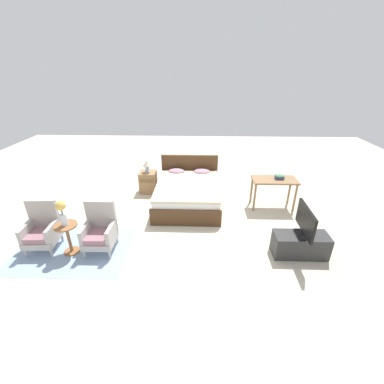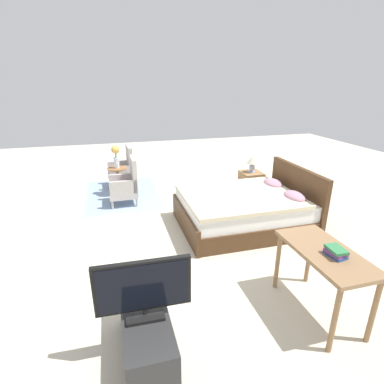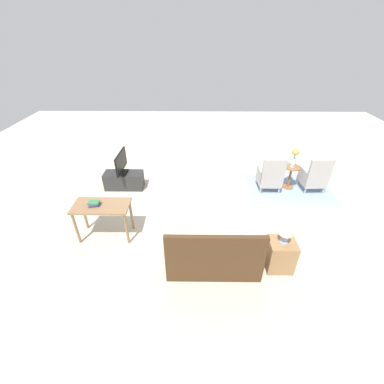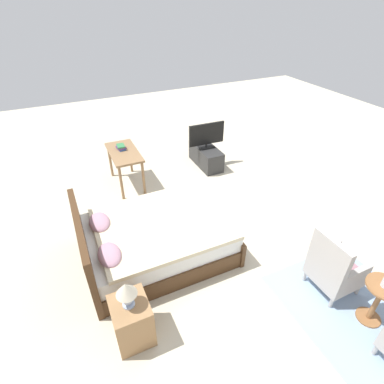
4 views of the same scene
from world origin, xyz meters
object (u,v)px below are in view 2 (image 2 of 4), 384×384
at_px(tv_stand, 147,335).
at_px(table_lamp, 252,162).
at_px(armchair_by_window_left, 123,170).
at_px(vanity_desk, 324,260).
at_px(side_table, 118,178).
at_px(flower_vase, 116,154).
at_px(book_stack, 336,252).
at_px(armchair_by_window_right, 126,185).
at_px(bed, 246,209).
at_px(nightstand, 251,186).
at_px(tv_flatscreen, 143,289).

bearing_deg(tv_stand, table_lamp, 141.69).
distance_m(armchair_by_window_left, vanity_desk, 5.00).
bearing_deg(side_table, table_lamp, 69.72).
relative_size(flower_vase, book_stack, 2.30).
bearing_deg(table_lamp, armchair_by_window_left, -121.29).
bearing_deg(flower_vase, armchair_by_window_right, 13.52).
relative_size(tv_stand, book_stack, 4.63).
distance_m(bed, nightstand, 1.28).
bearing_deg(tv_flatscreen, bed, 137.83).
relative_size(tv_flatscreen, book_stack, 3.83).
relative_size(bed, armchair_by_window_left, 2.23).
distance_m(armchair_by_window_left, book_stack, 5.12).
relative_size(armchair_by_window_left, table_lamp, 2.79).
relative_size(flower_vase, vanity_desk, 0.46).
distance_m(bed, book_stack, 2.22).
bearing_deg(tv_flatscreen, armchair_by_window_left, 179.17).
distance_m(tv_stand, vanity_desk, 1.85).
height_order(table_lamp, book_stack, table_lamp).
xyz_separation_m(side_table, book_stack, (4.25, 1.88, 0.41)).
bearing_deg(armchair_by_window_left, tv_flatscreen, -0.83).
distance_m(tv_stand, tv_flatscreen, 0.50).
distance_m(nightstand, tv_flatscreen, 4.15).
distance_m(side_table, tv_flatscreen, 4.22).
bearing_deg(book_stack, armchair_by_window_left, -159.98).
xyz_separation_m(armchair_by_window_left, table_lamp, (1.51, 2.49, 0.41)).
bearing_deg(armchair_by_window_left, book_stack, 20.02).
bearing_deg(armchair_by_window_left, tv_stand, -0.83).
bearing_deg(nightstand, vanity_desk, -13.48).
xyz_separation_m(nightstand, tv_flatscreen, (3.24, -2.56, 0.42)).
distance_m(table_lamp, vanity_desk, 3.27).
relative_size(nightstand, vanity_desk, 0.55).
xyz_separation_m(armchair_by_window_left, side_table, (0.55, -0.13, -0.01)).
xyz_separation_m(bed, book_stack, (2.17, -0.11, 0.48)).
height_order(armchair_by_window_right, side_table, armchair_by_window_right).
relative_size(armchair_by_window_right, book_stack, 4.44).
bearing_deg(nightstand, bed, -29.58).
height_order(armchair_by_window_left, tv_flatscreen, tv_flatscreen).
distance_m(table_lamp, tv_stand, 4.17).
height_order(armchair_by_window_left, side_table, armchair_by_window_left).
bearing_deg(armchair_by_window_right, armchair_by_window_left, -180.00).
height_order(armchair_by_window_left, vanity_desk, armchair_by_window_left).
bearing_deg(side_table, tv_flatscreen, 0.84).
distance_m(tv_flatscreen, vanity_desk, 1.80).
bearing_deg(book_stack, nightstand, 167.27).
bearing_deg(tv_flatscreen, nightstand, 141.72).
relative_size(bed, tv_flatscreen, 2.59).
distance_m(armchair_by_window_left, flower_vase, 0.76).
height_order(tv_stand, vanity_desk, vanity_desk).
height_order(nightstand, tv_stand, nightstand).
bearing_deg(bed, vanity_desk, -3.52).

